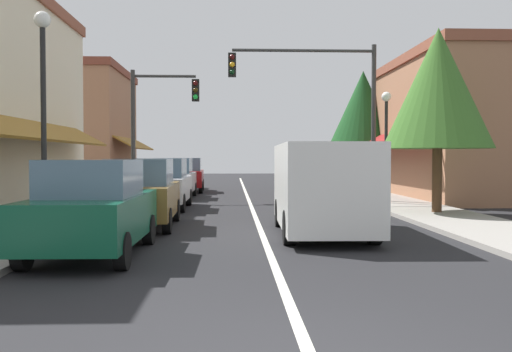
{
  "coord_description": "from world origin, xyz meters",
  "views": [
    {
      "loc": [
        -0.71,
        -4.77,
        1.82
      ],
      "look_at": [
        0.06,
        13.28,
        1.22
      ],
      "focal_mm": 40.07,
      "sensor_mm": 36.0,
      "label": 1
    }
  ],
  "objects_px": {
    "parked_car_nearest_left": "(93,208)",
    "street_lamp_right_mid": "(386,128)",
    "van_in_lane": "(322,186)",
    "traffic_signal_left_corner": "(155,115)",
    "parked_car_distant_left": "(186,175)",
    "parked_car_second_left": "(141,193)",
    "tree_right_far": "(363,111)",
    "parked_car_far_left": "(174,178)",
    "street_lamp_left_near": "(43,87)",
    "tree_right_near": "(438,89)",
    "parked_car_third_left": "(163,184)",
    "traffic_signal_mast_arm": "(325,94)"
  },
  "relations": [
    {
      "from": "parked_car_distant_left",
      "to": "traffic_signal_left_corner",
      "type": "height_order",
      "value": "traffic_signal_left_corner"
    },
    {
      "from": "parked_car_far_left",
      "to": "street_lamp_left_near",
      "type": "xyz_separation_m",
      "value": [
        -1.6,
        -12.46,
        2.48
      ]
    },
    {
      "from": "parked_car_second_left",
      "to": "tree_right_near",
      "type": "height_order",
      "value": "tree_right_near"
    },
    {
      "from": "traffic_signal_left_corner",
      "to": "tree_right_far",
      "type": "relative_size",
      "value": 0.85
    },
    {
      "from": "traffic_signal_mast_arm",
      "to": "tree_right_near",
      "type": "bearing_deg",
      "value": -59.23
    },
    {
      "from": "traffic_signal_mast_arm",
      "to": "street_lamp_right_mid",
      "type": "height_order",
      "value": "traffic_signal_mast_arm"
    },
    {
      "from": "street_lamp_left_near",
      "to": "parked_car_distant_left",
      "type": "bearing_deg",
      "value": 84.0
    },
    {
      "from": "parked_car_distant_left",
      "to": "parked_car_nearest_left",
      "type": "bearing_deg",
      "value": -92.08
    },
    {
      "from": "parked_car_nearest_left",
      "to": "traffic_signal_mast_arm",
      "type": "distance_m",
      "value": 13.41
    },
    {
      "from": "traffic_signal_left_corner",
      "to": "parked_car_third_left",
      "type": "bearing_deg",
      "value": -78.89
    },
    {
      "from": "tree_right_near",
      "to": "street_lamp_left_near",
      "type": "bearing_deg",
      "value": -156.69
    },
    {
      "from": "van_in_lane",
      "to": "tree_right_near",
      "type": "distance_m",
      "value": 6.5
    },
    {
      "from": "parked_car_far_left",
      "to": "traffic_signal_left_corner",
      "type": "bearing_deg",
      "value": -112.21
    },
    {
      "from": "street_lamp_left_near",
      "to": "tree_right_far",
      "type": "relative_size",
      "value": 0.79
    },
    {
      "from": "tree_right_far",
      "to": "street_lamp_right_mid",
      "type": "bearing_deg",
      "value": -97.81
    },
    {
      "from": "parked_car_second_left",
      "to": "parked_car_far_left",
      "type": "bearing_deg",
      "value": 89.87
    },
    {
      "from": "parked_car_second_left",
      "to": "tree_right_far",
      "type": "bearing_deg",
      "value": 57.4
    },
    {
      "from": "parked_car_distant_left",
      "to": "traffic_signal_mast_arm",
      "type": "xyz_separation_m",
      "value": [
        5.97,
        -7.81,
        3.35
      ]
    },
    {
      "from": "parked_car_second_left",
      "to": "street_lamp_right_mid",
      "type": "bearing_deg",
      "value": 35.83
    },
    {
      "from": "parked_car_nearest_left",
      "to": "parked_car_second_left",
      "type": "relative_size",
      "value": 1.0
    },
    {
      "from": "parked_car_second_left",
      "to": "street_lamp_right_mid",
      "type": "relative_size",
      "value": 0.98
    },
    {
      "from": "parked_car_nearest_left",
      "to": "street_lamp_right_mid",
      "type": "relative_size",
      "value": 0.98
    },
    {
      "from": "parked_car_nearest_left",
      "to": "tree_right_near",
      "type": "bearing_deg",
      "value": 38.26
    },
    {
      "from": "van_in_lane",
      "to": "tree_right_far",
      "type": "distance_m",
      "value": 17.8
    },
    {
      "from": "parked_car_far_left",
      "to": "van_in_lane",
      "type": "relative_size",
      "value": 0.79
    },
    {
      "from": "parked_car_distant_left",
      "to": "traffic_signal_left_corner",
      "type": "bearing_deg",
      "value": -99.16
    },
    {
      "from": "street_lamp_left_near",
      "to": "tree_right_far",
      "type": "height_order",
      "value": "tree_right_far"
    },
    {
      "from": "van_in_lane",
      "to": "traffic_signal_left_corner",
      "type": "distance_m",
      "value": 12.05
    },
    {
      "from": "parked_car_nearest_left",
      "to": "van_in_lane",
      "type": "relative_size",
      "value": 0.79
    },
    {
      "from": "parked_car_third_left",
      "to": "tree_right_near",
      "type": "xyz_separation_m",
      "value": [
        8.75,
        -2.69,
        3.04
      ]
    },
    {
      "from": "parked_car_distant_left",
      "to": "parked_car_second_left",
      "type": "bearing_deg",
      "value": -91.51
    },
    {
      "from": "parked_car_nearest_left",
      "to": "street_lamp_right_mid",
      "type": "bearing_deg",
      "value": 52.2
    },
    {
      "from": "traffic_signal_mast_arm",
      "to": "street_lamp_left_near",
      "type": "height_order",
      "value": "traffic_signal_mast_arm"
    },
    {
      "from": "parked_car_distant_left",
      "to": "van_in_lane",
      "type": "xyz_separation_m",
      "value": [
        4.48,
        -16.5,
        0.27
      ]
    },
    {
      "from": "parked_car_second_left",
      "to": "traffic_signal_left_corner",
      "type": "distance_m",
      "value": 9.46
    },
    {
      "from": "street_lamp_right_mid",
      "to": "tree_right_far",
      "type": "relative_size",
      "value": 0.66
    },
    {
      "from": "street_lamp_left_near",
      "to": "street_lamp_right_mid",
      "type": "height_order",
      "value": "street_lamp_left_near"
    },
    {
      "from": "parked_car_second_left",
      "to": "tree_right_far",
      "type": "xyz_separation_m",
      "value": [
        9.32,
        15.3,
        3.38
      ]
    },
    {
      "from": "parked_car_second_left",
      "to": "parked_car_far_left",
      "type": "height_order",
      "value": "same"
    },
    {
      "from": "parked_car_nearest_left",
      "to": "parked_car_distant_left",
      "type": "height_order",
      "value": "same"
    },
    {
      "from": "parked_car_nearest_left",
      "to": "street_lamp_left_near",
      "type": "distance_m",
      "value": 3.76
    },
    {
      "from": "traffic_signal_left_corner",
      "to": "street_lamp_left_near",
      "type": "relative_size",
      "value": 1.08
    },
    {
      "from": "parked_car_far_left",
      "to": "tree_right_far",
      "type": "height_order",
      "value": "tree_right_far"
    },
    {
      "from": "parked_car_second_left",
      "to": "parked_car_third_left",
      "type": "distance_m",
      "value": 5.24
    },
    {
      "from": "traffic_signal_left_corner",
      "to": "street_lamp_right_mid",
      "type": "height_order",
      "value": "traffic_signal_left_corner"
    },
    {
      "from": "parked_car_nearest_left",
      "to": "tree_right_far",
      "type": "distance_m",
      "value": 22.04
    },
    {
      "from": "street_lamp_right_mid",
      "to": "tree_right_near",
      "type": "relative_size",
      "value": 0.73
    },
    {
      "from": "tree_right_far",
      "to": "street_lamp_left_near",
      "type": "bearing_deg",
      "value": -122.78
    },
    {
      "from": "parked_car_nearest_left",
      "to": "parked_car_third_left",
      "type": "height_order",
      "value": "same"
    },
    {
      "from": "parked_car_third_left",
      "to": "parked_car_second_left",
      "type": "bearing_deg",
      "value": -88.86
    }
  ]
}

